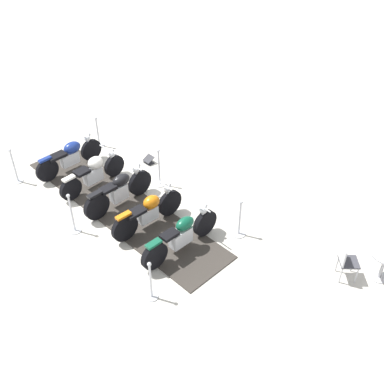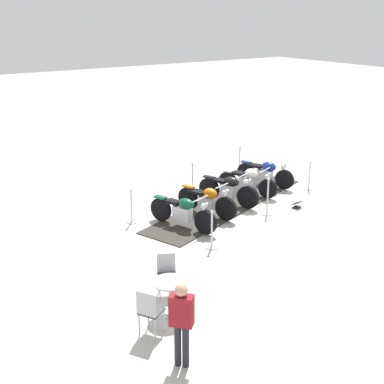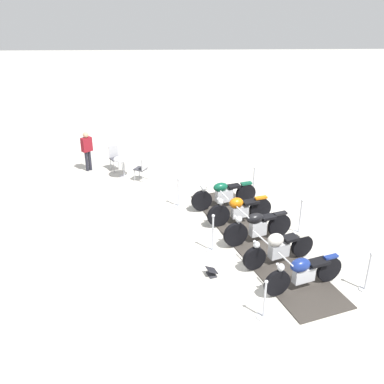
{
  "view_description": "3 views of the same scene",
  "coord_description": "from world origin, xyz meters",
  "px_view_note": "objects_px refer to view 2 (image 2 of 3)",
  "views": [
    {
      "loc": [
        -9.24,
        2.34,
        7.55
      ],
      "look_at": [
        -1.61,
        -1.33,
        1.13
      ],
      "focal_mm": 42.32,
      "sensor_mm": 36.0,
      "label": 1
    },
    {
      "loc": [
        -9.73,
        -12.19,
        5.82
      ],
      "look_at": [
        -1.59,
        -0.32,
        0.82
      ],
      "focal_mm": 49.14,
      "sensor_mm": 36.0,
      "label": 2
    },
    {
      "loc": [
        11.08,
        -2.23,
        6.84
      ],
      "look_at": [
        -1.03,
        -1.85,
        1.12
      ],
      "focal_mm": 41.98,
      "sensor_mm": 36.0,
      "label": 3
    }
  ],
  "objects_px": {
    "motorcycle_navy": "(266,172)",
    "bystander_person": "(182,318)",
    "motorcycle_black": "(229,189)",
    "stanchion_right_front": "(212,236)",
    "cafe_chair_across_table": "(149,310)",
    "stanchion_right_mid": "(267,203)",
    "stanchion_right_rear": "(309,180)",
    "stanchion_left_mid": "(192,185)",
    "info_placard": "(297,205)",
    "motorcycle_cream": "(248,181)",
    "cafe_table": "(170,290)",
    "stanchion_left_rear": "(239,164)",
    "motorcycle_copper": "(207,200)",
    "motorcycle_forest": "(183,212)",
    "cafe_chair_near_table": "(167,272)",
    "stanchion_left_front": "(132,211)"
  },
  "relations": [
    {
      "from": "stanchion_right_mid",
      "to": "stanchion_left_mid",
      "type": "relative_size",
      "value": 1.01
    },
    {
      "from": "motorcycle_cream",
      "to": "cafe_table",
      "type": "height_order",
      "value": "motorcycle_cream"
    },
    {
      "from": "stanchion_left_rear",
      "to": "cafe_table",
      "type": "relative_size",
      "value": 1.44
    },
    {
      "from": "motorcycle_navy",
      "to": "cafe_table",
      "type": "xyz_separation_m",
      "value": [
        -7.11,
        -5.07,
        0.05
      ]
    },
    {
      "from": "stanchion_left_rear",
      "to": "info_placard",
      "type": "relative_size",
      "value": 2.99
    },
    {
      "from": "motorcycle_black",
      "to": "info_placard",
      "type": "height_order",
      "value": "motorcycle_black"
    },
    {
      "from": "motorcycle_black",
      "to": "stanchion_right_mid",
      "type": "relative_size",
      "value": 1.78
    },
    {
      "from": "stanchion_right_mid",
      "to": "info_placard",
      "type": "xyz_separation_m",
      "value": [
        1.14,
        -0.11,
        -0.28
      ]
    },
    {
      "from": "stanchion_left_rear",
      "to": "bystander_person",
      "type": "bearing_deg",
      "value": -134.31
    },
    {
      "from": "motorcycle_forest",
      "to": "motorcycle_copper",
      "type": "distance_m",
      "value": 1.17
    },
    {
      "from": "motorcycle_black",
      "to": "stanchion_right_rear",
      "type": "xyz_separation_m",
      "value": [
        3.21,
        -0.36,
        -0.19
      ]
    },
    {
      "from": "motorcycle_forest",
      "to": "cafe_chair_near_table",
      "type": "relative_size",
      "value": 2.41
    },
    {
      "from": "stanchion_right_rear",
      "to": "stanchion_left_rear",
      "type": "xyz_separation_m",
      "value": [
        -0.9,
        2.65,
        0.08
      ]
    },
    {
      "from": "stanchion_left_rear",
      "to": "motorcycle_cream",
      "type": "bearing_deg",
      "value": -121.82
    },
    {
      "from": "info_placard",
      "to": "cafe_chair_near_table",
      "type": "height_order",
      "value": "cafe_chair_near_table"
    },
    {
      "from": "motorcycle_forest",
      "to": "stanchion_left_front",
      "type": "bearing_deg",
      "value": -157.23
    },
    {
      "from": "stanchion_left_mid",
      "to": "bystander_person",
      "type": "bearing_deg",
      "value": -125.66
    },
    {
      "from": "motorcycle_copper",
      "to": "stanchion_right_mid",
      "type": "relative_size",
      "value": 1.78
    },
    {
      "from": "motorcycle_black",
      "to": "stanchion_right_front",
      "type": "xyz_separation_m",
      "value": [
        -2.32,
        -2.25,
        -0.19
      ]
    },
    {
      "from": "motorcycle_forest",
      "to": "cafe_chair_across_table",
      "type": "height_order",
      "value": "motorcycle_forest"
    },
    {
      "from": "cafe_chair_across_table",
      "to": "stanchion_left_mid",
      "type": "bearing_deg",
      "value": 19.93
    },
    {
      "from": "stanchion_right_mid",
      "to": "cafe_table",
      "type": "bearing_deg",
      "value": -150.47
    },
    {
      "from": "stanchion_right_mid",
      "to": "bystander_person",
      "type": "relative_size",
      "value": 0.73
    },
    {
      "from": "stanchion_left_front",
      "to": "cafe_table",
      "type": "relative_size",
      "value": 1.37
    },
    {
      "from": "motorcycle_navy",
      "to": "bystander_person",
      "type": "relative_size",
      "value": 1.31
    },
    {
      "from": "motorcycle_forest",
      "to": "stanchion_right_rear",
      "type": "bearing_deg",
      "value": 75.93
    },
    {
      "from": "motorcycle_black",
      "to": "stanchion_left_rear",
      "type": "xyz_separation_m",
      "value": [
        2.31,
        2.29,
        -0.11
      ]
    },
    {
      "from": "motorcycle_cream",
      "to": "bystander_person",
      "type": "relative_size",
      "value": 1.28
    },
    {
      "from": "motorcycle_forest",
      "to": "cafe_table",
      "type": "height_order",
      "value": "motorcycle_forest"
    },
    {
      "from": "motorcycle_navy",
      "to": "bystander_person",
      "type": "height_order",
      "value": "bystander_person"
    },
    {
      "from": "motorcycle_cream",
      "to": "stanchion_right_mid",
      "type": "height_order",
      "value": "stanchion_right_mid"
    },
    {
      "from": "info_placard",
      "to": "stanchion_left_mid",
      "type": "bearing_deg",
      "value": -72.22
    },
    {
      "from": "motorcycle_black",
      "to": "motorcycle_navy",
      "type": "distance_m",
      "value": 2.34
    },
    {
      "from": "motorcycle_black",
      "to": "stanchion_right_front",
      "type": "bearing_deg",
      "value": -66.13
    },
    {
      "from": "motorcycle_cream",
      "to": "stanchion_left_front",
      "type": "relative_size",
      "value": 1.96
    },
    {
      "from": "stanchion_right_rear",
      "to": "cafe_chair_near_table",
      "type": "height_order",
      "value": "stanchion_right_rear"
    },
    {
      "from": "motorcycle_navy",
      "to": "stanchion_right_rear",
      "type": "xyz_separation_m",
      "value": [
        0.99,
        -1.11,
        -0.19
      ]
    },
    {
      "from": "stanchion_left_mid",
      "to": "info_placard",
      "type": "relative_size",
      "value": 3.15
    },
    {
      "from": "cafe_table",
      "to": "cafe_chair_across_table",
      "type": "height_order",
      "value": "cafe_chair_across_table"
    },
    {
      "from": "stanchion_right_front",
      "to": "cafe_chair_near_table",
      "type": "height_order",
      "value": "stanchion_right_front"
    },
    {
      "from": "motorcycle_navy",
      "to": "info_placard",
      "type": "relative_size",
      "value": 5.74
    },
    {
      "from": "motorcycle_copper",
      "to": "stanchion_left_rear",
      "type": "height_order",
      "value": "stanchion_left_rear"
    },
    {
      "from": "motorcycle_navy",
      "to": "info_placard",
      "type": "distance_m",
      "value": 2.29
    },
    {
      "from": "cafe_table",
      "to": "cafe_chair_across_table",
      "type": "relative_size",
      "value": 0.77
    },
    {
      "from": "cafe_chair_across_table",
      "to": "stanchion_right_mid",
      "type": "bearing_deg",
      "value": -0.27
    },
    {
      "from": "stanchion_right_mid",
      "to": "stanchion_left_mid",
      "type": "distance_m",
      "value": 2.8
    },
    {
      "from": "motorcycle_copper",
      "to": "stanchion_right_front",
      "type": "bearing_deg",
      "value": -50.17
    },
    {
      "from": "motorcycle_cream",
      "to": "stanchion_right_rear",
      "type": "relative_size",
      "value": 2.01
    },
    {
      "from": "motorcycle_cream",
      "to": "cafe_chair_near_table",
      "type": "relative_size",
      "value": 2.22
    },
    {
      "from": "stanchion_right_front",
      "to": "cafe_table",
      "type": "bearing_deg",
      "value": -141.01
    }
  ]
}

